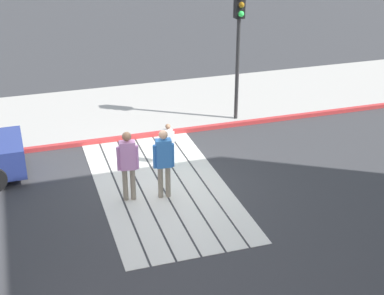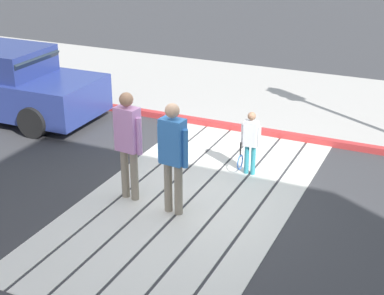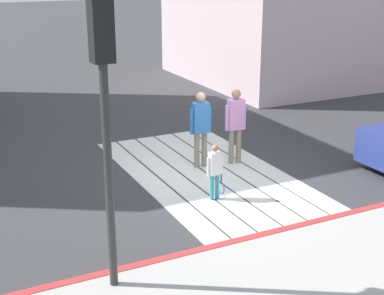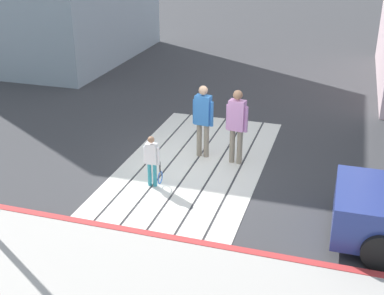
% 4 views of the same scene
% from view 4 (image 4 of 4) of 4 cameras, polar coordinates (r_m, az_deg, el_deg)
% --- Properties ---
extents(ground_plane, '(120.00, 120.00, 0.00)m').
position_cam_4_polar(ground_plane, '(12.24, 0.22, -1.87)').
color(ground_plane, '#38383A').
extents(crosswalk_stripes, '(6.40, 3.25, 0.01)m').
position_cam_4_polar(crosswalk_stripes, '(12.24, 0.22, -1.84)').
color(crosswalk_stripes, silver).
rests_on(crosswalk_stripes, ground).
extents(curb_painted, '(0.16, 40.00, 0.13)m').
position_cam_4_polar(curb_painted, '(9.55, -5.62, -9.64)').
color(curb_painted, '#BC3333').
rests_on(curb_painted, ground).
extents(pedestrian_adult_lead, '(0.27, 0.53, 1.81)m').
position_cam_4_polar(pedestrian_adult_lead, '(12.25, 1.23, 3.51)').
color(pedestrian_adult_lead, gray).
rests_on(pedestrian_adult_lead, ground).
extents(pedestrian_adult_trailing, '(0.28, 0.53, 1.82)m').
position_cam_4_polar(pedestrian_adult_trailing, '(11.93, 5.02, 2.89)').
color(pedestrian_adult_trailing, gray).
rests_on(pedestrian_adult_trailing, ground).
extents(pedestrian_child_with_racket, '(0.28, 0.37, 1.18)m').
position_cam_4_polar(pedestrian_child_with_racket, '(11.00, -4.45, -1.30)').
color(pedestrian_child_with_racket, teal).
rests_on(pedestrian_child_with_racket, ground).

